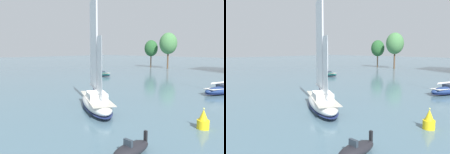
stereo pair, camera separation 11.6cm
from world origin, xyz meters
The scene contains 8 objects.
ground_plane centered at (0.00, 0.00, 0.00)m, with size 400.00×400.00×0.00m, color slate.
tree_shore_left centered at (-24.16, 60.88, 10.05)m, with size 6.98×6.98×14.36m.
tree_shore_center centered at (-32.89, 61.88, 8.17)m, with size 5.67×5.67×11.67m.
sailboat_main centered at (0.02, -0.01, 1.21)m, with size 11.41×8.54×15.62m.
sailboat_moored_near_marina centered at (8.67, 21.74, 0.78)m, with size 5.04×8.62×11.45m.
sailboat_moored_mid_channel centered at (-25.65, 24.72, 0.69)m, with size 7.55×2.98×10.11m.
motor_tender centered at (11.09, -6.54, 0.45)m, with size 1.53×3.65×1.39m.
channel_buoy centered at (12.79, 2.50, 0.84)m, with size 1.17×1.17×2.10m.
Camera 2 is at (20.64, -18.42, 7.71)m, focal length 35.00 mm.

